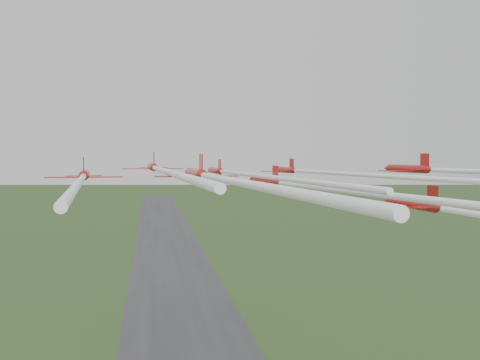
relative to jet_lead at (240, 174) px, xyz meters
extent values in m
cube|color=#37383A|center=(-3.78, 200.55, -49.48)|extent=(38.00, 900.00, 0.04)
cylinder|color=#B01B17|center=(-1.68, 18.58, 0.03)|extent=(1.93, 8.87, 1.14)
cone|color=#B01B17|center=(-2.16, 23.90, 0.03)|extent=(1.30, 1.96, 1.14)
cone|color=#B01B17|center=(-1.23, 13.58, 0.03)|extent=(1.14, 1.33, 1.04)
ellipsoid|color=black|center=(-1.87, 20.65, 0.45)|extent=(0.52, 1.02, 0.33)
cube|color=#B01B17|center=(-1.61, 17.76, -0.23)|extent=(9.32, 3.50, 0.10)
cube|color=#B01B17|center=(-1.32, 14.56, 0.03)|extent=(4.24, 1.61, 0.08)
cube|color=#B01B17|center=(-1.34, 14.77, 1.17)|extent=(0.27, 1.87, 2.07)
cylinder|color=white|center=(1.42, -15.67, -0.02)|extent=(5.81, 57.42, 0.62)
cylinder|color=#B01B17|center=(-13.58, 4.72, 1.01)|extent=(1.70, 9.28, 1.19)
cone|color=#B01B17|center=(-13.88, 10.31, 1.01)|extent=(1.30, 2.02, 1.19)
cone|color=#B01B17|center=(-13.29, -0.54, 1.01)|extent=(1.16, 1.36, 1.09)
ellipsoid|color=black|center=(-13.70, 6.89, 1.44)|extent=(0.51, 1.05, 0.35)
cube|color=#B01B17|center=(-13.53, 3.86, 0.73)|extent=(9.69, 3.34, 0.11)
cube|color=#B01B17|center=(-13.35, 0.49, 1.01)|extent=(4.41, 1.54, 0.09)
cube|color=#B01B17|center=(-13.36, 0.71, 2.20)|extent=(0.21, 1.96, 2.17)
cylinder|color=white|center=(-11.80, -27.93, 0.95)|extent=(3.57, 53.63, 0.65)
cylinder|color=#B01B17|center=(8.82, 7.28, 0.39)|extent=(2.19, 7.97, 1.02)
cone|color=#B01B17|center=(8.11, 12.02, 0.39)|extent=(1.26, 1.81, 1.02)
cone|color=#B01B17|center=(9.49, 2.82, 0.39)|extent=(1.09, 1.24, 0.93)
ellipsoid|color=black|center=(8.55, 9.12, 0.76)|extent=(0.52, 0.93, 0.30)
cube|color=#B01B17|center=(8.93, 6.55, 0.16)|extent=(8.46, 3.61, 0.09)
cube|color=#B01B17|center=(9.36, 3.69, 0.39)|extent=(3.85, 1.66, 0.07)
cube|color=#B01B17|center=(9.34, 3.88, 1.41)|extent=(0.34, 1.67, 1.86)
cylinder|color=white|center=(13.35, -22.83, 0.34)|extent=(8.11, 50.37, 0.56)
cylinder|color=#B01B17|center=(-22.16, -12.11, 0.34)|extent=(2.02, 9.19, 1.18)
cone|color=#B01B17|center=(-22.67, -6.60, 0.34)|extent=(1.35, 2.03, 1.18)
cone|color=#B01B17|center=(-21.68, -17.29, 0.34)|extent=(1.19, 1.38, 1.07)
ellipsoid|color=black|center=(-22.35, -9.97, 0.77)|extent=(0.54, 1.06, 0.34)
cube|color=#B01B17|center=(-22.08, -12.96, 0.08)|extent=(9.66, 3.65, 0.11)
cube|color=#B01B17|center=(-21.77, -16.28, 0.34)|extent=(4.39, 1.68, 0.09)
cube|color=#B01B17|center=(-21.79, -16.06, 1.53)|extent=(0.29, 1.93, 2.15)
cylinder|color=white|center=(-19.81, -37.38, 0.29)|extent=(4.26, 39.07, 0.64)
cylinder|color=#B01B17|center=(1.98, -8.89, -0.75)|extent=(2.59, 8.97, 1.15)
cone|color=#B01B17|center=(1.10, -3.57, -0.75)|extent=(1.44, 2.05, 1.15)
cone|color=#B01B17|center=(2.81, -13.90, -0.75)|extent=(1.24, 1.41, 1.05)
ellipsoid|color=black|center=(1.64, -6.82, -0.34)|extent=(0.60, 1.05, 0.33)
cube|color=#B01B17|center=(2.12, -9.72, -1.02)|extent=(9.53, 4.19, 0.10)
cube|color=#B01B17|center=(2.65, -12.92, -0.75)|extent=(4.34, 1.92, 0.08)
cube|color=#B01B17|center=(2.61, -12.71, 0.40)|extent=(0.41, 1.88, 2.09)
cylinder|color=white|center=(7.00, -39.24, -0.81)|extent=(8.81, 49.65, 0.63)
cylinder|color=#B01B17|center=(23.31, -9.29, 0.87)|extent=(2.44, 9.06, 1.16)
cone|color=#B01B17|center=(22.52, -3.90, 0.87)|extent=(1.42, 2.05, 1.16)
cone|color=#B01B17|center=(24.04, -14.36, 0.87)|extent=(1.23, 1.41, 1.06)
ellipsoid|color=black|center=(23.00, -7.20, 1.29)|extent=(0.58, 1.06, 0.34)
cube|color=#B01B17|center=(23.43, -10.13, 0.61)|extent=(9.60, 4.06, 0.11)
cube|color=#B01B17|center=(23.90, -13.37, 0.87)|extent=(4.37, 1.86, 0.08)
cube|color=#B01B17|center=(23.87, -13.16, 2.03)|extent=(0.38, 1.90, 2.11)
cylinder|color=#B01B17|center=(-9.24, -26.00, 0.85)|extent=(1.70, 8.33, 1.07)
cone|color=#B01B17|center=(-9.62, -21.00, 0.85)|extent=(1.20, 1.83, 1.07)
cone|color=#B01B17|center=(-8.88, -30.70, 0.85)|extent=(1.06, 1.24, 0.97)
ellipsoid|color=black|center=(-9.39, -24.06, 1.24)|extent=(0.48, 0.95, 0.31)
cube|color=#B01B17|center=(-9.18, -26.77, 0.60)|extent=(8.73, 3.18, 0.10)
cube|color=#B01B17|center=(-8.95, -29.78, 0.85)|extent=(3.97, 1.46, 0.08)
cube|color=#B01B17|center=(-8.97, -29.59, 1.92)|extent=(0.23, 1.75, 1.95)
cylinder|color=white|center=(-7.49, -48.93, 0.80)|extent=(3.29, 35.43, 0.58)
cylinder|color=#B01B17|center=(14.84, -26.98, -2.61)|extent=(1.77, 9.10, 1.17)
cone|color=#B01B17|center=(14.48, -21.52, -2.61)|extent=(1.29, 1.99, 1.17)
cone|color=#B01B17|center=(15.18, -32.13, -2.61)|extent=(1.15, 1.34, 1.06)
ellipsoid|color=black|center=(14.70, -24.86, -2.19)|extent=(0.51, 1.04, 0.34)
cube|color=#B01B17|center=(14.90, -27.83, -2.88)|extent=(9.52, 3.38, 0.11)
cube|color=#B01B17|center=(15.12, -31.12, -2.61)|extent=(4.33, 1.56, 0.09)
cube|color=#B01B17|center=(15.10, -30.91, -1.44)|extent=(0.23, 1.92, 2.13)
camera|label=1|loc=(-13.96, -82.30, 2.60)|focal=40.00mm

